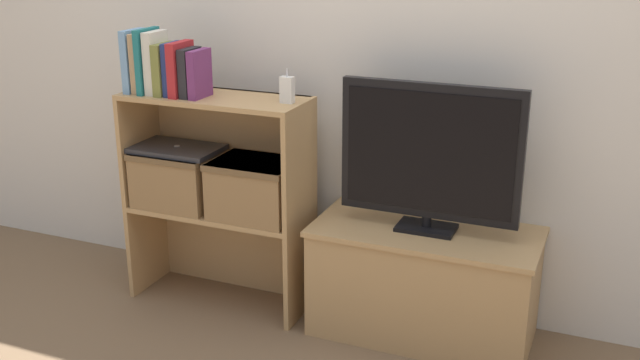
{
  "coord_description": "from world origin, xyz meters",
  "views": [
    {
      "loc": [
        1.06,
        -2.38,
        1.54
      ],
      "look_at": [
        0.0,
        0.15,
        0.6
      ],
      "focal_mm": 42.0,
      "sensor_mm": 36.0,
      "label": 1
    }
  ],
  "objects_px": {
    "book_navy": "(173,69)",
    "book_ivory": "(156,63)",
    "book_tan": "(142,63)",
    "book_teal": "(148,61)",
    "book_charcoal": "(190,73)",
    "book_olive": "(165,69)",
    "baby_monitor": "(287,90)",
    "laptop": "(177,149)",
    "book_skyblue": "(134,61)",
    "storage_basket_left": "(179,175)",
    "tv_stand": "(424,282)",
    "book_plum": "(200,74)",
    "book_crimson": "(181,69)",
    "tv": "(430,155)",
    "storage_basket_right": "(255,186)"
  },
  "relations": [
    {
      "from": "book_charcoal",
      "to": "storage_basket_right",
      "type": "height_order",
      "value": "book_charcoal"
    },
    {
      "from": "book_crimson",
      "to": "book_charcoal",
      "type": "xyz_separation_m",
      "value": [
        0.04,
        0.0,
        -0.01
      ]
    },
    {
      "from": "book_crimson",
      "to": "storage_basket_left",
      "type": "xyz_separation_m",
      "value": [
        -0.06,
        0.03,
        -0.46
      ]
    },
    {
      "from": "book_charcoal",
      "to": "book_plum",
      "type": "relative_size",
      "value": 1.02
    },
    {
      "from": "storage_basket_left",
      "to": "book_ivory",
      "type": "bearing_deg",
      "value": -146.16
    },
    {
      "from": "book_charcoal",
      "to": "storage_basket_left",
      "type": "relative_size",
      "value": 0.56
    },
    {
      "from": "tv_stand",
      "to": "book_navy",
      "type": "distance_m",
      "value": 1.29
    },
    {
      "from": "book_olive",
      "to": "baby_monitor",
      "type": "distance_m",
      "value": 0.52
    },
    {
      "from": "book_teal",
      "to": "baby_monitor",
      "type": "distance_m",
      "value": 0.6
    },
    {
      "from": "book_navy",
      "to": "book_ivory",
      "type": "bearing_deg",
      "value": -180.0
    },
    {
      "from": "book_skyblue",
      "to": "storage_basket_left",
      "type": "height_order",
      "value": "book_skyblue"
    },
    {
      "from": "book_tan",
      "to": "laptop",
      "type": "distance_m",
      "value": 0.38
    },
    {
      "from": "book_olive",
      "to": "laptop",
      "type": "bearing_deg",
      "value": 75.33
    },
    {
      "from": "tv_stand",
      "to": "book_olive",
      "type": "relative_size",
      "value": 4.22
    },
    {
      "from": "tv_stand",
      "to": "book_navy",
      "type": "relative_size",
      "value": 4.11
    },
    {
      "from": "tv_stand",
      "to": "storage_basket_left",
      "type": "bearing_deg",
      "value": -176.49
    },
    {
      "from": "tv_stand",
      "to": "tv",
      "type": "relative_size",
      "value": 1.27
    },
    {
      "from": "storage_basket_right",
      "to": "laptop",
      "type": "distance_m",
      "value": 0.38
    },
    {
      "from": "tv_stand",
      "to": "book_navy",
      "type": "bearing_deg",
      "value": -174.55
    },
    {
      "from": "book_ivory",
      "to": "book_charcoal",
      "type": "relative_size",
      "value": 1.3
    },
    {
      "from": "book_tan",
      "to": "book_ivory",
      "type": "bearing_deg",
      "value": 0.0
    },
    {
      "from": "book_tan",
      "to": "book_charcoal",
      "type": "bearing_deg",
      "value": 0.0
    },
    {
      "from": "laptop",
      "to": "book_olive",
      "type": "bearing_deg",
      "value": -104.67
    },
    {
      "from": "book_plum",
      "to": "book_tan",
      "type": "bearing_deg",
      "value": 180.0
    },
    {
      "from": "book_olive",
      "to": "baby_monitor",
      "type": "height_order",
      "value": "book_olive"
    },
    {
      "from": "book_tan",
      "to": "laptop",
      "type": "xyz_separation_m",
      "value": [
        0.12,
        0.03,
        -0.35
      ]
    },
    {
      "from": "book_olive",
      "to": "book_plum",
      "type": "bearing_deg",
      "value": 0.0
    },
    {
      "from": "book_tan",
      "to": "book_teal",
      "type": "relative_size",
      "value": 0.93
    },
    {
      "from": "book_navy",
      "to": "baby_monitor",
      "type": "bearing_deg",
      "value": 5.81
    },
    {
      "from": "baby_monitor",
      "to": "laptop",
      "type": "distance_m",
      "value": 0.58
    },
    {
      "from": "tv",
      "to": "book_crimson",
      "type": "bearing_deg",
      "value": -174.44
    },
    {
      "from": "book_ivory",
      "to": "book_plum",
      "type": "relative_size",
      "value": 1.32
    },
    {
      "from": "storage_basket_left",
      "to": "baby_monitor",
      "type": "bearing_deg",
      "value": 1.71
    },
    {
      "from": "book_crimson",
      "to": "laptop",
      "type": "relative_size",
      "value": 0.59
    },
    {
      "from": "book_olive",
      "to": "book_charcoal",
      "type": "xyz_separation_m",
      "value": [
        0.11,
        0.0,
        -0.01
      ]
    },
    {
      "from": "book_ivory",
      "to": "book_crimson",
      "type": "height_order",
      "value": "book_ivory"
    },
    {
      "from": "tv",
      "to": "baby_monitor",
      "type": "relative_size",
      "value": 5.17
    },
    {
      "from": "book_crimson",
      "to": "book_plum",
      "type": "xyz_separation_m",
      "value": [
        0.08,
        0.0,
        -0.01
      ]
    },
    {
      "from": "book_teal",
      "to": "book_crimson",
      "type": "height_order",
      "value": "book_teal"
    },
    {
      "from": "book_ivory",
      "to": "baby_monitor",
      "type": "distance_m",
      "value": 0.56
    },
    {
      "from": "baby_monitor",
      "to": "book_ivory",
      "type": "bearing_deg",
      "value": -175.0
    },
    {
      "from": "book_ivory",
      "to": "book_charcoal",
      "type": "distance_m",
      "value": 0.16
    },
    {
      "from": "tv",
      "to": "storage_basket_right",
      "type": "distance_m",
      "value": 0.72
    },
    {
      "from": "tv",
      "to": "book_ivory",
      "type": "relative_size",
      "value": 2.73
    },
    {
      "from": "book_ivory",
      "to": "book_charcoal",
      "type": "bearing_deg",
      "value": 0.0
    },
    {
      "from": "tv",
      "to": "laptop",
      "type": "relative_size",
      "value": 1.89
    },
    {
      "from": "laptop",
      "to": "book_skyblue",
      "type": "bearing_deg",
      "value": -167.87
    },
    {
      "from": "book_skyblue",
      "to": "storage_basket_left",
      "type": "xyz_separation_m",
      "value": [
        0.15,
        0.03,
        -0.48
      ]
    },
    {
      "from": "book_tan",
      "to": "book_charcoal",
      "type": "distance_m",
      "value": 0.23
    },
    {
      "from": "book_ivory",
      "to": "book_navy",
      "type": "height_order",
      "value": "book_ivory"
    }
  ]
}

